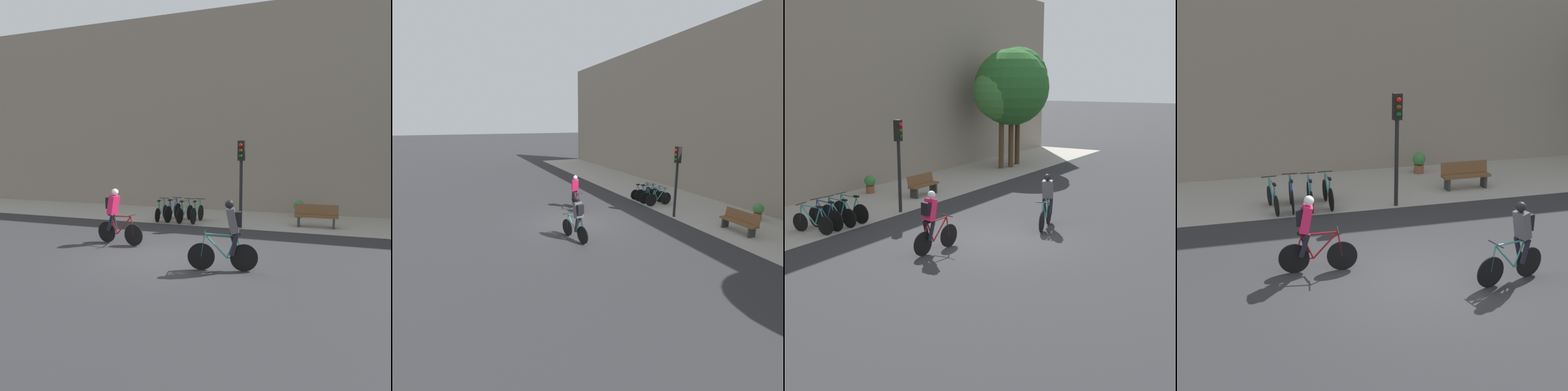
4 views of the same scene
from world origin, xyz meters
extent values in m
plane|color=#2B2B2D|center=(0.00, 0.00, 0.00)|extent=(200.00, 200.00, 0.00)
cube|color=#A39E93|center=(0.00, 6.75, 0.00)|extent=(44.00, 4.50, 0.01)
cylinder|color=black|center=(-1.38, 0.75, 0.34)|extent=(0.68, 0.12, 0.68)
cylinder|color=black|center=(-2.44, 0.89, 0.34)|extent=(0.68, 0.12, 0.68)
cylinder|color=maroon|center=(-1.74, 0.80, 0.62)|extent=(0.58, 0.11, 0.62)
cylinder|color=maroon|center=(-2.13, 0.85, 0.61)|extent=(0.27, 0.07, 0.58)
cylinder|color=maroon|center=(-1.86, 0.81, 0.91)|extent=(0.79, 0.14, 0.07)
cylinder|color=maroon|center=(-2.23, 0.86, 0.33)|extent=(0.43, 0.08, 0.05)
cylinder|color=maroon|center=(-2.34, 0.87, 0.62)|extent=(0.22, 0.06, 0.56)
cylinder|color=maroon|center=(-1.42, 0.76, 0.63)|extent=(0.12, 0.05, 0.59)
cylinder|color=black|center=(-1.46, 0.77, 0.96)|extent=(0.08, 0.46, 0.03)
cube|color=black|center=(-2.25, 0.86, 0.93)|extent=(0.21, 0.10, 0.06)
cube|color=#EA1E56|center=(-2.15, 0.85, 1.26)|extent=(0.36, 0.36, 0.63)
sphere|color=silver|center=(-2.07, 0.84, 1.67)|extent=(0.25, 0.25, 0.22)
cylinder|color=black|center=(-2.21, 0.75, 0.69)|extent=(0.29, 0.14, 0.56)
cylinder|color=black|center=(-2.18, 0.96, 0.69)|extent=(0.25, 0.14, 0.56)
cube|color=black|center=(-2.29, 0.87, 1.31)|extent=(0.17, 0.28, 0.36)
cylinder|color=black|center=(1.43, -0.89, 0.34)|extent=(0.68, 0.19, 0.69)
cylinder|color=black|center=(2.46, -0.65, 0.34)|extent=(0.68, 0.19, 0.69)
cylinder|color=teal|center=(1.78, -0.81, 0.62)|extent=(0.58, 0.17, 0.62)
cylinder|color=teal|center=(2.16, -0.72, 0.61)|extent=(0.27, 0.10, 0.58)
cylinder|color=teal|center=(1.89, -0.78, 0.91)|extent=(0.78, 0.21, 0.07)
cylinder|color=teal|center=(2.26, -0.70, 0.33)|extent=(0.42, 0.13, 0.05)
cylinder|color=teal|center=(2.37, -0.67, 0.62)|extent=(0.22, 0.08, 0.56)
cylinder|color=teal|center=(1.47, -0.88, 0.63)|extent=(0.13, 0.06, 0.59)
cylinder|color=black|center=(1.51, -0.87, 0.96)|extent=(0.13, 0.45, 0.03)
cube|color=black|center=(2.28, -0.69, 0.93)|extent=(0.21, 0.12, 0.06)
cube|color=#4C4C51|center=(2.18, -0.72, 1.26)|extent=(0.38, 0.38, 0.63)
sphere|color=black|center=(2.10, -0.73, 1.67)|extent=(0.26, 0.26, 0.22)
cylinder|color=black|center=(2.20, -0.60, 0.69)|extent=(0.29, 0.17, 0.56)
cylinder|color=black|center=(2.25, -0.81, 0.69)|extent=(0.26, 0.16, 0.56)
cube|color=black|center=(2.32, -0.68, 1.31)|extent=(0.19, 0.28, 0.36)
cylinder|color=black|center=(-2.54, 5.76, 0.30)|extent=(0.10, 0.60, 0.60)
cylinder|color=black|center=(-2.43, 4.73, 0.30)|extent=(0.10, 0.60, 0.60)
cylinder|color=teal|center=(-2.50, 5.41, 0.58)|extent=(0.10, 0.57, 0.62)
cylinder|color=teal|center=(-2.46, 5.03, 0.57)|extent=(0.07, 0.27, 0.58)
cylinder|color=teal|center=(-2.49, 5.30, 0.87)|extent=(0.12, 0.77, 0.07)
cylinder|color=teal|center=(-2.45, 4.94, 0.29)|extent=(0.08, 0.42, 0.05)
cylinder|color=teal|center=(-2.44, 4.83, 0.58)|extent=(0.06, 0.22, 0.56)
cylinder|color=teal|center=(-2.53, 5.72, 0.59)|extent=(0.05, 0.12, 0.59)
cylinder|color=black|center=(-2.53, 5.68, 0.92)|extent=(0.46, 0.08, 0.03)
cube|color=black|center=(-2.45, 4.92, 0.89)|extent=(0.10, 0.21, 0.06)
cylinder|color=black|center=(-1.91, 5.73, 0.35)|extent=(0.07, 0.71, 0.71)
cylinder|color=black|center=(-1.96, 4.77, 0.35)|extent=(0.07, 0.71, 0.71)
cylinder|color=#1E478C|center=(-1.93, 5.40, 0.63)|extent=(0.07, 0.53, 0.62)
cylinder|color=#1E478C|center=(-1.94, 5.05, 0.62)|extent=(0.05, 0.25, 0.58)
cylinder|color=#1E478C|center=(-1.93, 5.30, 0.92)|extent=(0.08, 0.71, 0.07)
cylinder|color=#1E478C|center=(-1.95, 4.96, 0.34)|extent=(0.05, 0.39, 0.05)
cylinder|color=#1E478C|center=(-1.95, 4.86, 0.63)|extent=(0.04, 0.20, 0.56)
cylinder|color=#1E478C|center=(-1.91, 5.69, 0.64)|extent=(0.04, 0.11, 0.58)
cylinder|color=black|center=(-1.91, 5.65, 0.97)|extent=(0.46, 0.05, 0.03)
cube|color=black|center=(-1.95, 4.94, 0.94)|extent=(0.09, 0.20, 0.06)
cylinder|color=black|center=(-1.35, 5.78, 0.32)|extent=(0.07, 0.65, 0.65)
cylinder|color=black|center=(-1.41, 4.72, 0.32)|extent=(0.07, 0.65, 0.65)
cylinder|color=teal|center=(-1.37, 5.42, 0.61)|extent=(0.07, 0.58, 0.62)
cylinder|color=teal|center=(-1.40, 5.03, 0.59)|extent=(0.06, 0.27, 0.58)
cylinder|color=teal|center=(-1.38, 5.30, 0.89)|extent=(0.09, 0.79, 0.07)
cylinder|color=teal|center=(-1.40, 4.93, 0.32)|extent=(0.06, 0.43, 0.05)
cylinder|color=teal|center=(-1.41, 4.81, 0.60)|extent=(0.04, 0.22, 0.56)
cylinder|color=teal|center=(-1.35, 5.73, 0.61)|extent=(0.04, 0.12, 0.59)
cylinder|color=black|center=(-1.36, 5.69, 0.94)|extent=(0.46, 0.05, 0.03)
cube|color=black|center=(-1.40, 4.91, 0.91)|extent=(0.09, 0.20, 0.06)
cylinder|color=black|center=(-0.84, 5.73, 0.34)|extent=(0.04, 0.68, 0.68)
cylinder|color=black|center=(-0.83, 4.76, 0.34)|extent=(0.04, 0.68, 0.68)
cylinder|color=teal|center=(-0.83, 5.40, 0.62)|extent=(0.04, 0.54, 0.62)
cylinder|color=teal|center=(-0.83, 5.05, 0.61)|extent=(0.04, 0.25, 0.58)
cylinder|color=teal|center=(-0.83, 5.30, 0.91)|extent=(0.04, 0.72, 0.07)
cylinder|color=teal|center=(-0.83, 4.96, 0.33)|extent=(0.03, 0.39, 0.05)
cylinder|color=teal|center=(-0.83, 4.85, 0.62)|extent=(0.03, 0.21, 0.56)
cylinder|color=teal|center=(-0.83, 5.70, 0.63)|extent=(0.04, 0.11, 0.58)
cylinder|color=black|center=(-0.83, 5.66, 0.96)|extent=(0.46, 0.03, 0.03)
cube|color=black|center=(-0.83, 4.94, 0.93)|extent=(0.08, 0.20, 0.06)
cylinder|color=black|center=(1.15, 4.71, 1.69)|extent=(0.12, 0.12, 3.38)
cube|color=black|center=(1.15, 4.71, 3.00)|extent=(0.26, 0.20, 0.76)
sphere|color=red|center=(1.15, 4.58, 3.21)|extent=(0.15, 0.15, 0.15)
sphere|color=#4C380A|center=(1.15, 4.58, 3.00)|extent=(0.15, 0.15, 0.15)
sphere|color=#0C4719|center=(1.15, 4.58, 2.79)|extent=(0.15, 0.15, 0.15)
cube|color=brown|center=(3.93, 5.76, 0.45)|extent=(1.64, 0.40, 0.08)
cube|color=brown|center=(3.93, 5.94, 0.69)|extent=(1.64, 0.12, 0.40)
cube|color=#2D2D2D|center=(3.27, 5.76, 0.23)|extent=(0.08, 0.36, 0.45)
cube|color=#2D2D2D|center=(4.58, 5.76, 0.23)|extent=(0.08, 0.36, 0.45)
cylinder|color=#4C3823|center=(11.87, 6.56, 1.56)|extent=(0.28, 0.28, 3.13)
sphere|color=#3D7F38|center=(11.87, 6.56, 4.12)|extent=(3.07, 3.07, 3.07)
cylinder|color=#4C3823|center=(12.48, 6.30, 1.52)|extent=(0.28, 0.28, 3.04)
sphere|color=#286028|center=(12.48, 6.30, 4.36)|extent=(4.09, 4.09, 4.09)
cylinder|color=#4C3823|center=(13.68, 6.54, 1.91)|extent=(0.28, 0.28, 3.82)
sphere|color=#286028|center=(13.68, 6.54, 4.90)|extent=(3.31, 3.31, 3.31)
cylinder|color=brown|center=(3.09, 8.01, 0.16)|extent=(0.36, 0.36, 0.32)
sphere|color=#387A3D|center=(3.09, 8.01, 0.54)|extent=(0.48, 0.48, 0.48)
camera|label=1|loc=(4.41, -9.68, 2.92)|focal=35.00mm
camera|label=2|loc=(12.43, -4.79, 4.54)|focal=28.00mm
camera|label=3|loc=(-13.82, -8.05, 4.80)|focal=50.00mm
camera|label=4|loc=(-3.69, -10.17, 5.33)|focal=50.00mm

